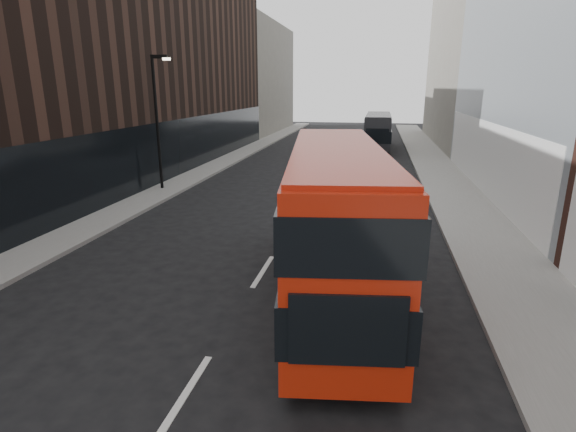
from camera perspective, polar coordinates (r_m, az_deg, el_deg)
The scene contains 11 objects.
sidewalk_right at distance 30.43m, azimuth 18.94°, elevation 4.83°, with size 3.00×80.00×0.15m, color slate.
sidewalk_left at distance 32.17m, azimuth -9.66°, elevation 6.04°, with size 2.00×80.00×0.15m, color slate.
building_victorian at distance 49.47m, azimuth 21.80°, elevation 19.76°, with size 6.50×24.00×21.00m.
building_left_mid at distance 37.68m, azimuth -12.64°, elevation 17.91°, with size 5.00×24.00×14.00m, color black.
building_left_far at distance 58.53m, azimuth -3.71°, elevation 16.98°, with size 5.00×20.00×13.00m, color slate.
street_lamp at distance 25.42m, azimuth -16.20°, elevation 12.36°, with size 1.06×0.22×7.00m.
red_bus at distance 12.07m, azimuth 6.02°, elevation 0.19°, with size 3.72×10.32×4.10m.
grey_bus at distance 42.79m, azimuth 11.33°, elevation 10.61°, with size 2.40×9.85×3.18m.
car_a at distance 22.08m, azimuth 9.12°, elevation 3.37°, with size 1.83×4.55×1.55m, color black.
car_b at distance 25.39m, azimuth 7.40°, elevation 4.95°, with size 1.51×4.34×1.43m, color gray.
car_c at distance 35.44m, azimuth 7.74°, elevation 7.99°, with size 1.83×4.51×1.31m, color black.
Camera 1 is at (3.27, -4.63, 5.56)m, focal length 28.00 mm.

